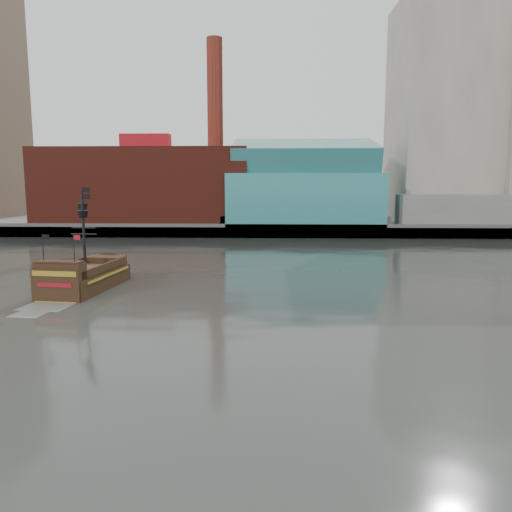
{
  "coord_description": "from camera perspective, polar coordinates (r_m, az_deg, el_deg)",
  "views": [
    {
      "loc": [
        3.89,
        -30.52,
        10.15
      ],
      "look_at": [
        2.47,
        11.52,
        4.0
      ],
      "focal_mm": 35.0,
      "sensor_mm": 36.0,
      "label": 1
    }
  ],
  "objects": [
    {
      "name": "pirate_ship",
      "position": [
        50.72,
        -18.95,
        -2.59
      ],
      "size": [
        5.69,
        14.36,
        10.46
      ],
      "rotation": [
        0.0,
        0.0,
        -0.11
      ],
      "color": "black",
      "rests_on": "ground"
    },
    {
      "name": "skyline",
      "position": [
        115.99,
        2.67,
        15.45
      ],
      "size": [
        149.0,
        45.0,
        62.0
      ],
      "color": "brown",
      "rests_on": "promenade_far"
    },
    {
      "name": "seawall",
      "position": [
        93.52,
        -0.46,
        2.89
      ],
      "size": [
        220.0,
        1.0,
        2.6
      ],
      "primitive_type": "cube",
      "color": "#4C4C49",
      "rests_on": "ground"
    },
    {
      "name": "ground",
      "position": [
        32.4,
        -5.14,
        -9.98
      ],
      "size": [
        400.0,
        400.0,
        0.0
      ],
      "primitive_type": "plane",
      "color": "#292B26",
      "rests_on": "ground"
    },
    {
      "name": "promenade_far",
      "position": [
        122.92,
        0.12,
        4.05
      ],
      "size": [
        220.0,
        60.0,
        2.0
      ],
      "primitive_type": "cube",
      "color": "slate",
      "rests_on": "ground"
    }
  ]
}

